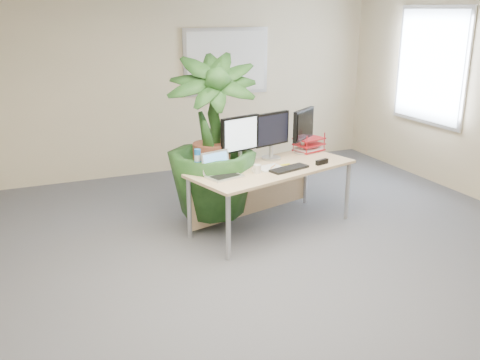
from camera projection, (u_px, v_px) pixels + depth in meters
name	position (u px, v px, depth m)	size (l,w,h in m)	color
floor	(272.00, 307.00, 4.28)	(8.00, 8.00, 0.00)	#4D4C52
back_wall	(145.00, 79.00, 7.36)	(7.00, 0.04, 2.70)	beige
whiteboard	(226.00, 61.00, 7.72)	(1.30, 0.04, 0.95)	silver
window	(431.00, 66.00, 7.11)	(0.04, 1.30, 1.55)	silver
desk	(266.00, 178.00, 5.74)	(1.93, 1.21, 0.69)	tan
floor_plant	(212.00, 159.00, 5.68)	(0.84, 0.84, 1.50)	#173915
monitor_left	(240.00, 138.00, 5.58)	(0.47, 0.22, 0.53)	#ABAAAF
monitor_right	(272.00, 133.00, 5.83)	(0.46, 0.21, 0.52)	#ABAAAF
monitor_dark	(304.00, 128.00, 6.10)	(0.40, 0.30, 0.51)	#ABAAAF
laptop	(221.00, 170.00, 5.30)	(0.40, 0.37, 0.24)	silver
keyboard	(289.00, 169.00, 5.52)	(0.44, 0.15, 0.02)	black
coffee_mug	(257.00, 169.00, 5.41)	(0.11, 0.08, 0.09)	silver
spiral_notebook	(270.00, 168.00, 5.57)	(0.27, 0.20, 0.01)	silver
orange_pen	(273.00, 166.00, 5.58)	(0.01, 0.01, 0.14)	orange
yellow_highlighter	(285.00, 165.00, 5.68)	(0.02, 0.02, 0.12)	yellow
water_bottle	(198.00, 163.00, 5.31)	(0.07, 0.07, 0.27)	silver
letter_tray	(309.00, 145.00, 6.23)	(0.38, 0.32, 0.15)	#AF151B
stapler	(322.00, 162.00, 5.71)	(0.16, 0.04, 0.05)	black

